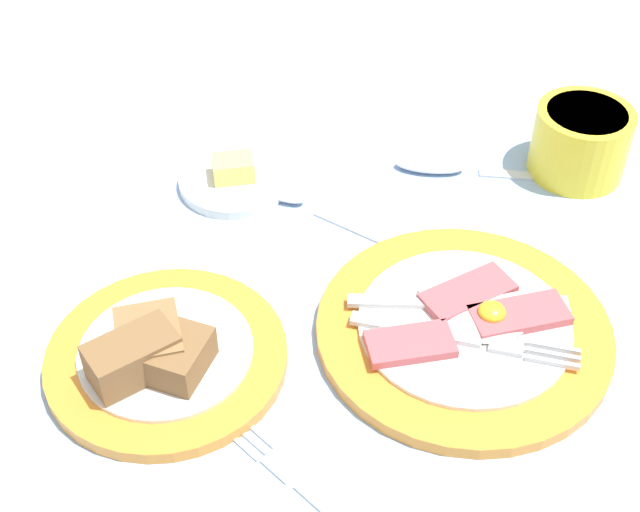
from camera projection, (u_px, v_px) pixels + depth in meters
ground_plane at (385, 349)px, 0.73m from camera, size 3.00×3.00×0.00m
breakfast_plate at (465, 328)px, 0.74m from camera, size 0.25×0.25×0.03m
bread_plate at (162, 355)px, 0.71m from camera, size 0.20×0.20×0.05m
sugar_cup at (581, 140)px, 0.88m from camera, size 0.10×0.10×0.07m
butter_dish at (234, 178)px, 0.89m from camera, size 0.11×0.11×0.03m
teaspoon_by_saucer at (297, 199)px, 0.87m from camera, size 0.17×0.12×0.01m
teaspoon_near_cup at (457, 168)px, 0.90m from camera, size 0.19×0.04×0.01m
fork_on_cloth at (316, 497)px, 0.63m from camera, size 0.14×0.14×0.01m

